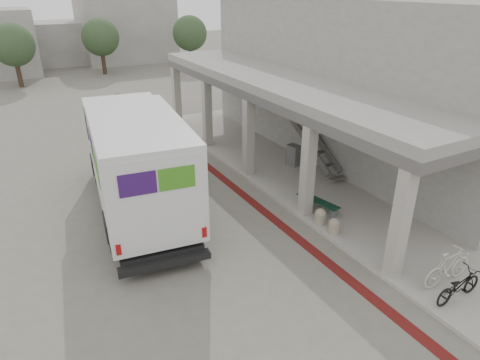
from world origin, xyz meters
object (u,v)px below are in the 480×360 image
utility_cabinet (293,155)px  bicycle_cream (448,267)px  fedex_truck (136,159)px  bicycle_black (459,286)px  bench (318,203)px

utility_cabinet → bicycle_cream: bearing=-111.6°
utility_cabinet → bicycle_cream: bicycle_cream is taller
fedex_truck → bicycle_black: size_ratio=5.60×
bicycle_black → bicycle_cream: bearing=-30.4°
bench → bicycle_black: bearing=-100.2°
fedex_truck → bicycle_black: 10.57m
bicycle_cream → bench: bearing=6.6°
fedex_truck → bicycle_black: fedex_truck is taller
bench → bicycle_black: (0.14, -5.48, 0.13)m
bench → utility_cabinet: bearing=54.6°
fedex_truck → bicycle_cream: (5.91, -8.28, -1.33)m
bench → bicycle_cream: (0.47, -4.91, 0.23)m
fedex_truck → bicycle_black: (5.58, -8.86, -1.43)m
utility_cabinet → bicycle_black: (-1.56, -9.35, -0.05)m
bench → bicycle_cream: bicycle_cream is taller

